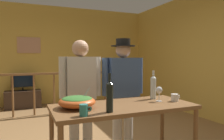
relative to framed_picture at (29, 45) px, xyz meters
name	(u,v)px	position (x,y,z in m)	size (l,w,h in m)	color
back_wall	(57,55)	(0.77, 0.06, -0.27)	(5.49, 0.10, 2.81)	gold
side_wall_right	(186,54)	(3.51, -2.25, -0.27)	(0.10, 4.95, 2.81)	gold
framed_picture	(29,45)	(0.00, 0.00, 0.00)	(0.61, 0.03, 0.44)	tan
stair_railing	(55,87)	(0.52, -1.19, -1.04)	(3.66, 0.10, 1.03)	brown
tv_console	(23,99)	(-0.18, -0.29, -1.44)	(0.90, 0.40, 0.46)	#38281E
flat_screen_tv	(23,81)	(-0.18, -0.32, -0.97)	(0.56, 0.12, 0.42)	black
serving_table	(124,112)	(0.82, -4.31, -0.95)	(1.53, 0.68, 0.81)	brown
salad_bowl	(77,101)	(0.33, -4.25, -0.80)	(0.38, 0.38, 0.21)	#DB5B23
wine_glass	(159,91)	(1.28, -4.30, -0.74)	(0.07, 0.07, 0.17)	silver
wine_bottle_dark	(110,96)	(0.57, -4.54, -0.71)	(0.07, 0.07, 0.37)	black
wine_bottle_clear	(153,87)	(1.31, -4.14, -0.71)	(0.07, 0.07, 0.35)	silver
mug_white	(175,98)	(1.46, -4.37, -0.82)	(0.12, 0.08, 0.09)	white
mug_teal	(84,110)	(0.31, -4.58, -0.81)	(0.11, 0.08, 0.10)	teal
person_standing_left	(81,90)	(0.52, -3.65, -0.77)	(0.55, 0.22, 1.55)	beige
person_standing_right	(123,85)	(1.13, -3.65, -0.73)	(0.63, 0.34, 1.58)	beige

